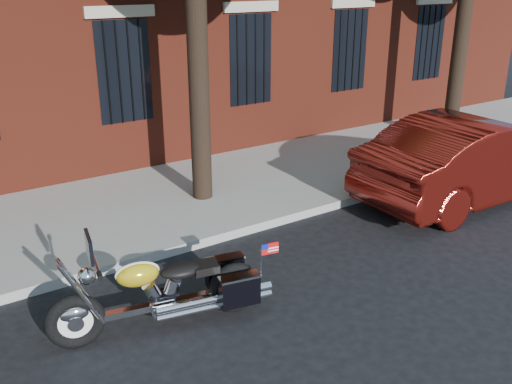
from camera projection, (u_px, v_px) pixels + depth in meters
ground at (271, 275)px, 8.14m from camera, size 120.00×120.00×0.00m
curb at (222, 236)px, 9.18m from camera, size 40.00×0.16×0.15m
sidewalk at (170, 200)px, 10.64m from camera, size 40.00×3.60×0.15m
motorcycle at (170, 293)px, 6.80m from camera, size 2.63×1.10×1.37m
car_maroon at (475, 158)px, 10.62m from camera, size 4.93×1.84×1.61m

